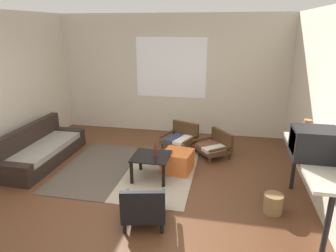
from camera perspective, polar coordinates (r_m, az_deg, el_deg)
The scene contains 15 objects.
ground_plane at distance 4.67m, azimuth -6.63°, elevation -13.04°, with size 7.80×7.80×0.00m, color #56331E.
far_wall_with_window at distance 7.04m, azimuth 0.64°, elevation 9.62°, with size 5.60×0.13×2.70m.
side_wall_right at distance 4.43m, azimuth 28.93°, elevation 2.00°, with size 0.12×6.60×2.70m, color beige.
area_rug at distance 5.42m, azimuth -7.61°, elevation -8.31°, with size 2.31×2.10×0.01m.
couch at distance 6.11m, azimuth -22.97°, elevation -4.34°, with size 0.73×1.94×0.68m.
coffee_table at distance 5.00m, azimuth -3.20°, elevation -6.40°, with size 0.60×0.59×0.41m.
armchair_by_window at distance 6.24m, azimuth 2.47°, elevation -2.08°, with size 0.78×0.76×0.51m.
armchair_striped_foreground at distance 3.95m, azimuth -4.59°, elevation -15.02°, with size 0.66×0.71×0.58m.
armchair_corner at distance 5.95m, azimuth 8.84°, elevation -3.58°, with size 0.81×0.83×0.48m.
ottoman_orange at distance 5.29m, azimuth 1.82°, elevation -6.68°, with size 0.48×0.48×0.37m, color #D1662D.
console_shelf at distance 4.14m, azimuth 25.50°, elevation -6.49°, with size 0.40×1.77×0.91m.
crt_television at distance 3.98m, azimuth 26.22°, elevation -3.05°, with size 0.55×0.41×0.37m.
clay_vase at distance 4.45m, azimuth 24.65°, elevation -1.55°, with size 0.22×0.22×0.34m.
glass_bottle at distance 4.86m, azimuth -2.41°, elevation -4.86°, with size 0.06×0.06×0.25m.
wicker_basket at distance 4.46m, azimuth 19.25°, elevation -13.67°, with size 0.25×0.25×0.27m, color olive.
Camera 1 is at (1.29, -3.77, 2.43)m, focal length 32.23 mm.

